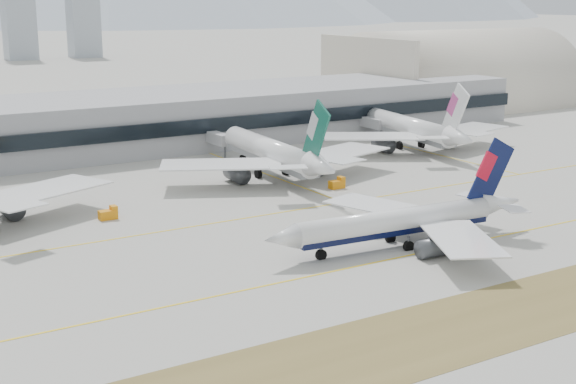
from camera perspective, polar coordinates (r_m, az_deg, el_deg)
ground at (r=132.59m, az=2.37°, el=-4.98°), size 3000.00×3000.00×0.00m
taxiing_airliner at (r=141.23m, az=8.26°, el=-2.10°), size 53.24×46.15×17.88m
widebody_cathay at (r=192.59m, az=-1.02°, el=2.72°), size 60.36×59.24×21.58m
widebody_china_air at (r=231.84m, az=8.87°, el=4.42°), size 58.93×58.27×21.27m
terminal at (r=232.62m, az=-13.59°, el=4.69°), size 280.00×43.10×15.00m
hangar at (r=330.90m, az=11.72°, el=6.09°), size 91.00×60.00×60.00m
gse_c at (r=182.69m, az=3.53°, el=0.59°), size 3.55×2.00×2.60m
gse_b at (r=160.97m, az=-12.63°, el=-1.53°), size 3.55×2.00×2.60m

